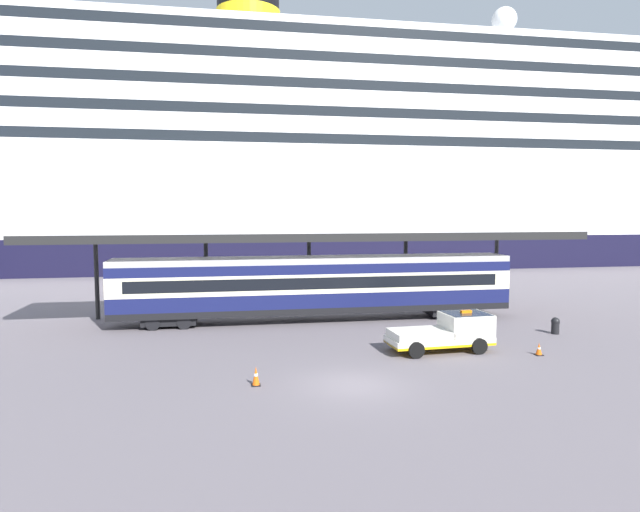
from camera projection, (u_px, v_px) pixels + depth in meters
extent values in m
plane|color=#635B61|center=(354.00, 385.00, 22.03)|extent=(400.00, 400.00, 0.00)
cube|color=black|center=(142.00, 249.00, 70.32)|extent=(177.52, 25.85, 4.01)
cube|color=white|center=(140.00, 197.00, 69.75)|extent=(177.52, 25.85, 9.36)
cube|color=white|center=(139.00, 148.00, 69.22)|extent=(163.32, 23.78, 3.15)
cube|color=black|center=(121.00, 134.00, 57.58)|extent=(156.22, 0.12, 1.14)
cube|color=white|center=(138.00, 123.00, 68.95)|extent=(156.79, 22.83, 3.15)
cube|color=black|center=(121.00, 105.00, 57.78)|extent=(149.97, 0.12, 1.14)
cube|color=white|center=(137.00, 97.00, 68.68)|extent=(150.26, 21.88, 3.15)
cube|color=black|center=(121.00, 75.00, 57.98)|extent=(143.72, 0.12, 1.14)
cube|color=white|center=(137.00, 72.00, 68.41)|extent=(143.72, 20.93, 3.15)
cube|color=black|center=(121.00, 46.00, 58.18)|extent=(137.47, 0.12, 1.14)
cube|color=white|center=(136.00, 46.00, 68.15)|extent=(137.19, 19.98, 3.15)
cube|color=black|center=(121.00, 17.00, 58.38)|extent=(131.22, 0.12, 1.14)
cylinder|color=black|center=(248.00, 8.00, 70.08)|extent=(7.99, 7.99, 7.72)
cylinder|color=yellow|center=(248.00, 21.00, 70.22)|extent=(8.23, 8.23, 2.31)
cylinder|color=white|center=(504.00, 43.00, 76.38)|extent=(1.00, 1.00, 2.77)
sphere|color=white|center=(504.00, 20.00, 76.12)|extent=(3.46, 3.46, 3.46)
cube|color=silver|center=(315.00, 230.00, 34.82)|extent=(34.74, 5.70, 0.25)
cube|color=black|center=(322.00, 238.00, 32.15)|extent=(34.74, 0.20, 0.50)
cylinder|color=black|center=(97.00, 276.00, 35.10)|extent=(0.28, 0.28, 5.69)
cylinder|color=black|center=(206.00, 274.00, 36.29)|extent=(0.28, 0.28, 5.69)
cylinder|color=black|center=(309.00, 272.00, 37.48)|extent=(0.28, 0.28, 5.69)
cylinder|color=black|center=(405.00, 270.00, 38.66)|extent=(0.28, 0.28, 5.69)
cylinder|color=black|center=(496.00, 268.00, 39.85)|extent=(0.28, 0.28, 5.69)
cube|color=black|center=(316.00, 308.00, 34.75)|extent=(25.13, 2.80, 0.40)
cube|color=#141947|center=(316.00, 298.00, 34.70)|extent=(25.13, 2.80, 0.90)
cube|color=beige|center=(316.00, 281.00, 34.61)|extent=(25.13, 2.80, 1.20)
cube|color=black|center=(320.00, 283.00, 33.26)|extent=(23.12, 0.08, 0.72)
cube|color=#141947|center=(316.00, 267.00, 34.53)|extent=(25.13, 2.80, 0.60)
cube|color=#ADADAD|center=(316.00, 260.00, 34.49)|extent=(25.13, 2.69, 0.36)
cube|color=black|center=(170.00, 319.00, 33.24)|extent=(3.20, 2.35, 0.50)
cylinder|color=black|center=(153.00, 324.00, 31.94)|extent=(0.84, 0.12, 0.84)
cylinder|color=black|center=(184.00, 322.00, 32.24)|extent=(0.84, 0.12, 0.84)
cube|color=black|center=(449.00, 309.00, 36.33)|extent=(3.20, 2.35, 0.50)
cylinder|color=black|center=(443.00, 314.00, 35.03)|extent=(0.84, 0.12, 0.84)
cylinder|color=black|center=(470.00, 313.00, 35.33)|extent=(0.84, 0.12, 0.84)
cube|color=silver|center=(439.00, 340.00, 27.31)|extent=(5.31, 2.31, 0.36)
cube|color=#F2B20C|center=(439.00, 342.00, 27.32)|extent=(5.31, 2.33, 0.12)
cube|color=silver|center=(466.00, 324.00, 27.58)|extent=(2.40, 2.05, 1.10)
cube|color=#19232D|center=(466.00, 317.00, 27.55)|extent=(2.19, 1.96, 0.44)
cube|color=orange|center=(466.00, 312.00, 27.53)|extent=(0.57, 0.23, 0.16)
cube|color=silver|center=(420.00, 334.00, 27.04)|extent=(3.02, 2.09, 0.36)
cylinder|color=black|center=(460.00, 337.00, 28.68)|extent=(0.81, 0.30, 0.80)
cylinder|color=black|center=(479.00, 346.00, 26.74)|extent=(0.81, 0.30, 0.80)
cylinder|color=black|center=(401.00, 340.00, 27.91)|extent=(0.81, 0.30, 0.80)
cylinder|color=black|center=(416.00, 350.00, 25.97)|extent=(0.81, 0.30, 0.80)
cube|color=black|center=(539.00, 355.00, 26.58)|extent=(0.36, 0.36, 0.04)
cone|color=#EA590F|center=(539.00, 349.00, 26.55)|extent=(0.30, 0.30, 0.56)
cylinder|color=white|center=(539.00, 348.00, 26.55)|extent=(0.17, 0.17, 0.08)
cube|color=black|center=(256.00, 385.00, 21.99)|extent=(0.36, 0.36, 0.04)
cone|color=#EA590F|center=(256.00, 376.00, 21.96)|extent=(0.30, 0.30, 0.74)
cylinder|color=white|center=(256.00, 375.00, 21.95)|extent=(0.17, 0.17, 0.10)
cylinder|color=black|center=(555.00, 328.00, 31.12)|extent=(0.44, 0.44, 0.70)
sphere|color=black|center=(555.00, 321.00, 31.09)|extent=(0.48, 0.48, 0.48)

